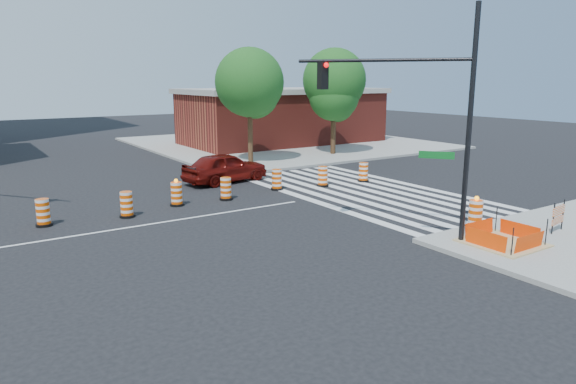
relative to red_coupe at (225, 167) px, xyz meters
name	(u,v)px	position (x,y,z in m)	size (l,w,h in m)	color
ground	(139,226)	(-6.46, -5.73, -0.79)	(120.00, 120.00, 0.00)	black
sidewalk_ne	(283,143)	(11.54, 12.27, -0.72)	(22.00, 22.00, 0.15)	gray
crosswalk_east	(362,191)	(4.49, -5.73, -0.79)	(6.75, 13.50, 0.01)	silver
lane_centerline	(139,226)	(-6.46, -5.73, -0.79)	(14.00, 0.12, 0.01)	silver
excavation_pit	(503,241)	(2.54, -14.73, -0.57)	(2.20, 2.20, 0.90)	tan
brick_storefront	(283,116)	(11.54, 12.27, 1.52)	(16.50, 8.50, 4.60)	maroon
red_coupe	(225,167)	(0.00, 0.00, 0.00)	(1.87, 4.65, 1.59)	#590B07
signal_pole_se	(419,103)	(0.69, -12.57, 3.79)	(3.56, 4.54, 7.46)	black
pit_drum	(475,215)	(3.28, -13.11, -0.16)	(0.60, 0.60, 1.17)	black
barricade	(558,215)	(5.29, -14.96, -0.04)	(0.92, 0.18, 1.09)	#E54D04
tree_north_c	(250,86)	(4.03, 4.40, 4.11)	(4.29, 4.29, 7.30)	#382314
tree_north_d	(334,84)	(10.93, 4.65, 4.23)	(4.40, 4.40, 7.49)	#382314
tree_north_e	(334,99)	(10.78, 4.46, 3.22)	(3.53, 3.52, 5.98)	#382314
median_drum_3	(43,213)	(-9.40, -3.78, -0.31)	(0.60, 0.60, 1.02)	black
median_drum_4	(127,205)	(-6.45, -4.23, -0.31)	(0.60, 0.60, 1.02)	black
median_drum_5	(177,195)	(-4.10, -3.52, -0.30)	(0.60, 0.60, 1.18)	black
median_drum_6	(226,189)	(-1.83, -3.70, -0.31)	(0.60, 0.60, 1.02)	black
median_drum_7	(277,180)	(1.23, -3.16, -0.31)	(0.60, 0.60, 1.02)	black
median_drum_8	(323,177)	(3.64, -3.72, -0.31)	(0.60, 0.60, 1.02)	black
median_drum_9	(363,173)	(6.17, -3.94, -0.31)	(0.60, 0.60, 1.02)	black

